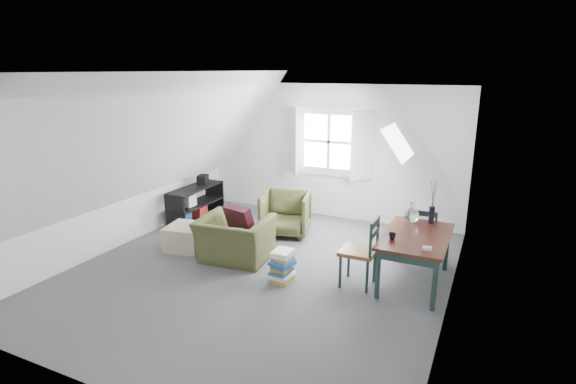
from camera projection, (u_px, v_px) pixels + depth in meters
The scene contains 24 objects.
floor at pixel (260, 271), 6.34m from camera, with size 5.50×5.50×0.00m, color #4C4D51.
ceiling at pixel (257, 90), 5.68m from camera, with size 5.50×5.50×0.00m, color white.
wall_back at pixel (329, 152), 8.41m from camera, with size 5.00×5.00×0.00m, color white.
wall_front at pixel (94, 262), 3.61m from camera, with size 5.00×5.00×0.00m, color white.
wall_left at pixel (119, 168), 7.04m from camera, with size 5.50×5.50×0.00m, color white.
wall_right at pixel (456, 209), 4.98m from camera, with size 5.50×5.50×0.00m, color white.
slope_left at pixel (165, 139), 6.51m from camera, with size 5.50×5.50×0.00m, color white.
slope_right at pixel (375, 156), 5.24m from camera, with size 5.50×5.50×0.00m, color white.
dormer_window at pixel (328, 142), 8.29m from camera, with size 1.71×0.35×1.30m.
skylight at pixel (398, 142), 6.38m from camera, with size 0.55×0.75×0.04m, color white.
armchair_near at pixel (236, 259), 6.72m from camera, with size 1.01×0.88×0.65m, color #3F4421.
armchair_far at pixel (286, 233), 7.78m from camera, with size 0.79×0.81×0.74m, color #3F4421.
throw_pillow at pixel (240, 221), 6.70m from camera, with size 0.47×0.13×0.47m, color #3A0F1C.
ottoman at pixel (186, 237), 7.08m from camera, with size 0.57×0.57×0.38m, color tan.
dining_table at pixel (416, 241), 5.83m from camera, with size 0.82×1.36×0.68m.
demijohn at pixel (412, 215), 6.23m from camera, with size 0.20×0.20×0.29m.
vase_twigs at pixel (432, 214), 6.20m from camera, with size 0.08×0.09×0.61m.
cup at pixel (392, 240), 5.64m from camera, with size 0.09×0.09×0.09m, color black.
paper_box at pixel (427, 248), 5.32m from camera, with size 0.11×0.07×0.04m, color white.
dining_chair_far at pixel (425, 234), 6.57m from camera, with size 0.38×0.38×0.81m.
dining_chair_near at pixel (361, 251), 5.79m from camera, with size 0.44×0.44×0.94m.
media_shelf at pixel (195, 206), 8.37m from camera, with size 0.42×1.25×0.64m.
electronics_box at pixel (203, 180), 8.51m from camera, with size 0.17×0.24×0.19m, color black.
magazine_stack at pixel (282, 266), 5.99m from camera, with size 0.32×0.38×0.42m.
Camera 1 is at (2.83, -5.10, 2.75)m, focal length 28.00 mm.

